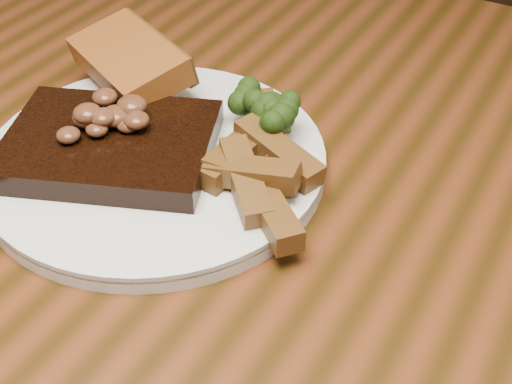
% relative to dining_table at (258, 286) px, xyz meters
% --- Properties ---
extents(dining_table, '(1.60, 0.90, 0.75)m').
position_rel_dining_table_xyz_m(dining_table, '(0.00, 0.00, 0.00)').
color(dining_table, '#502510').
rests_on(dining_table, ground).
extents(plate, '(0.33, 0.33, 0.01)m').
position_rel_dining_table_xyz_m(plate, '(-0.10, -0.00, 0.10)').
color(plate, silver).
rests_on(plate, dining_table).
extents(steak, '(0.20, 0.18, 0.02)m').
position_rel_dining_table_xyz_m(steak, '(-0.13, -0.02, 0.12)').
color(steak, black).
rests_on(steak, plate).
extents(steak_bone, '(0.13, 0.06, 0.02)m').
position_rel_dining_table_xyz_m(steak_bone, '(-0.13, -0.08, 0.11)').
color(steak_bone, beige).
rests_on(steak_bone, plate).
extents(mushroom_pile, '(0.07, 0.07, 0.03)m').
position_rel_dining_table_xyz_m(mushroom_pile, '(-0.13, -0.02, 0.14)').
color(mushroom_pile, '#59301C').
rests_on(mushroom_pile, steak).
extents(garlic_bread, '(0.14, 0.11, 0.03)m').
position_rel_dining_table_xyz_m(garlic_bread, '(-0.17, 0.07, 0.12)').
color(garlic_bread, '#94491B').
rests_on(garlic_bread, plate).
extents(potato_wedges, '(0.11, 0.11, 0.02)m').
position_rel_dining_table_xyz_m(potato_wedges, '(-0.02, 0.01, 0.12)').
color(potato_wedges, brown).
rests_on(potato_wedges, plate).
extents(broccoli_cluster, '(0.06, 0.06, 0.04)m').
position_rel_dining_table_xyz_m(broccoli_cluster, '(-0.03, 0.07, 0.12)').
color(broccoli_cluster, '#1E350C').
rests_on(broccoli_cluster, plate).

